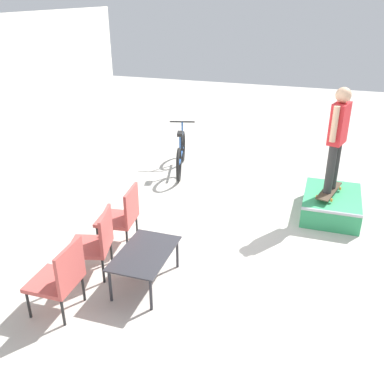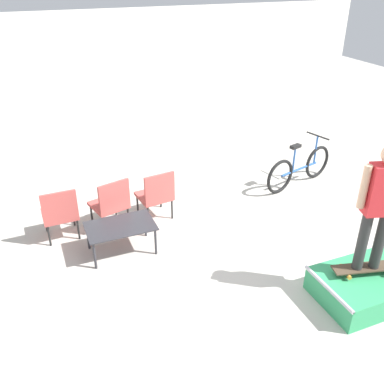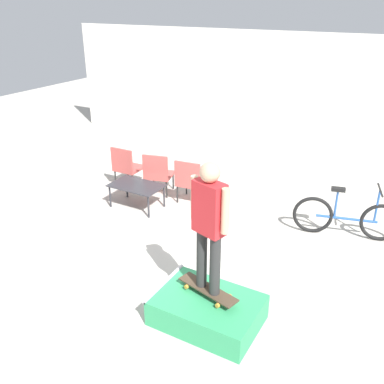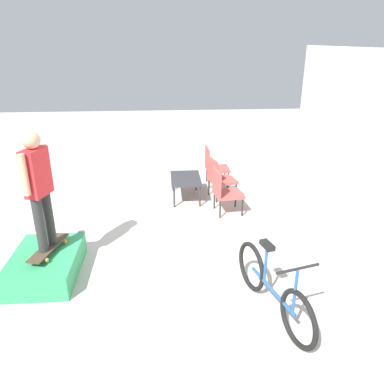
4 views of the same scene
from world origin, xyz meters
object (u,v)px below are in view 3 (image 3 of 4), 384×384
Objects in this scene: coffee_table at (137,187)px; person_skater at (209,219)px; skateboard_on_ramp at (208,289)px; patio_chair_center at (158,172)px; skate_ramp_box at (207,310)px; bicycle at (347,217)px; patio_chair_left at (126,165)px; patio_chair_right at (190,180)px.

person_skater is at bearing -38.53° from coffee_table.
skateboard_on_ramp is 0.96× the size of patio_chair_center.
skate_ramp_box is 3.45m from coffee_table.
patio_chair_left is at bearing 166.77° from bicycle.
skate_ramp_box is at bearing -124.20° from bicycle.
person_skater is 3.48m from patio_chair_right.
patio_chair_left is 1.55m from patio_chair_right.
skate_ramp_box is at bearing 139.02° from patio_chair_left.
patio_chair_left is 1.00× the size of patio_chair_center.
skate_ramp_box is 3.90m from patio_chair_center.
bicycle is at bearing 70.89° from skate_ramp_box.
patio_chair_left is (-0.77, 0.69, 0.07)m from coffee_table.
bicycle is (1.04, 3.00, 0.18)m from skate_ramp_box.
patio_chair_center is at bearing 167.12° from bicycle.
patio_chair_right reaches higher than skateboard_on_ramp.
person_skater is 3.52m from coffee_table.
bicycle is at bearing 84.04° from skateboard_on_ramp.
coffee_table is 0.69m from patio_chair_center.
person_skater is 1.87× the size of patio_chair_right.
patio_chair_left is at bearing 140.29° from skate_ramp_box.
patio_chair_right is 0.52× the size of bicycle.
person_skater reaches higher than bicycle.
skate_ramp_box is 1.47× the size of patio_chair_right.
patio_chair_right is at bearing 165.08° from patio_chair_center.
bicycle reaches higher than patio_chair_center.
patio_chair_left is 4.48m from bicycle.
skate_ramp_box is at bearing 116.62° from patio_chair_right.
person_skater is at bearing 139.42° from patio_chair_left.
patio_chair_center is (-2.61, 2.79, 0.05)m from skateboard_on_ramp.
patio_chair_left is (-3.44, 2.85, 0.31)m from skate_ramp_box.
person_skater reaches higher than patio_chair_center.
patio_chair_right is at bearing 123.50° from skate_ramp_box.
skateboard_on_ramp is at bearing -125.14° from bicycle.
patio_chair_left reaches higher than skateboard_on_ramp.
skateboard_on_ramp is 3.82m from patio_chair_center.
person_skater is at bearing 115.40° from skate_ramp_box.
skateboard_on_ramp is (-0.03, 0.07, 0.25)m from skate_ramp_box.
patio_chair_left and patio_chair_center have the same top height.
skate_ramp_box is 1.31× the size of coffee_table.
patio_chair_right is (-1.86, 2.79, 0.05)m from skateboard_on_ramp.
coffee_table is 1.03m from patio_chair_left.
skateboard_on_ramp is at bearing 118.39° from patio_chair_center.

